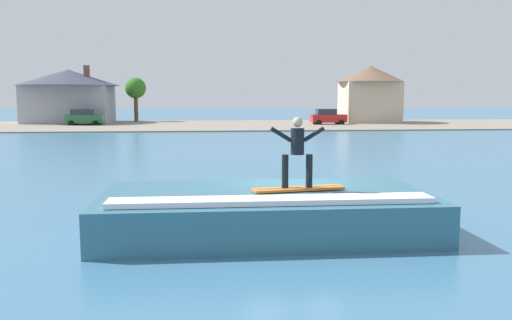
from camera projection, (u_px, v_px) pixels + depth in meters
The scene contains 10 objects.
ground_plane at pixel (291, 217), 14.61m from camera, with size 260.00×260.00×0.00m, color teal.
wave_crest at pixel (266, 211), 12.95m from camera, with size 8.01×4.12×1.11m.
surfboard at pixel (298, 189), 12.57m from camera, with size 2.27×0.83×0.06m.
surfer at pixel (297, 148), 12.44m from camera, with size 1.31×0.32×1.69m.
shoreline_bank at pixel (229, 125), 58.81m from camera, with size 120.00×20.15×0.12m.
car_near_shore at pixel (84, 117), 58.28m from camera, with size 4.03×2.10×1.86m.
car_far_shore at pixel (328, 117), 59.79m from camera, with size 3.98×2.14×1.86m.
house_with_chimney at pixel (69, 92), 62.98m from camera, with size 12.07×12.07×6.91m.
house_gabled_white at pixel (370, 90), 63.50m from camera, with size 8.18×8.18×6.95m.
tree_tall_bare at pixel (136, 89), 65.71m from camera, with size 2.61×2.61×5.61m.
Camera 1 is at (-2.27, -14.16, 3.36)m, focal length 36.78 mm.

